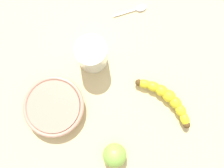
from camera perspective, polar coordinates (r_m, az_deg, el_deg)
name	(u,v)px	position (r cm, az deg, el deg)	size (l,w,h in cm)	color
wooden_tabletop	(129,88)	(71.40, 4.25, -1.12)	(120.00, 120.00, 3.00)	#D4BE86
banana	(167,98)	(69.44, 13.50, -3.43)	(20.45, 6.66, 3.64)	yellow
smoothie_glass	(91,56)	(66.78, -5.15, 6.93)	(8.81, 8.81, 10.61)	silver
ceramic_bowl	(54,107)	(68.92, -14.12, -5.46)	(17.64, 17.64, 3.84)	tan
green_apple_fruit	(115,155)	(66.47, 0.65, -17.28)	(6.67, 6.67, 6.67)	#84B747
teaspoon	(139,8)	(77.57, 6.78, 18.13)	(7.41, 10.13, 0.80)	silver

